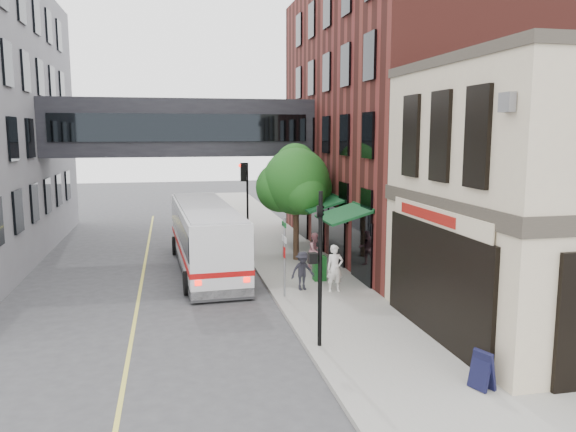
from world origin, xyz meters
name	(u,v)px	position (x,y,z in m)	size (l,w,h in m)	color
ground	(325,381)	(0.00, 0.00, 0.00)	(120.00, 120.00, 0.00)	#38383A
sidewalk_main	(288,257)	(2.00, 14.00, 0.07)	(4.00, 60.00, 0.15)	gray
brick_building	(431,119)	(9.98, 15.00, 6.99)	(13.76, 18.00, 14.00)	#58221B
skyway_bridge	(181,128)	(-3.00, 18.00, 6.50)	(14.00, 3.18, 3.00)	black
traffic_signal_near	(319,250)	(0.37, 2.00, 2.98)	(0.44, 0.22, 4.60)	black
traffic_signal_far	(245,187)	(0.26, 17.00, 3.34)	(0.53, 0.28, 4.50)	black
street_sign_pole	(284,250)	(0.39, 7.00, 1.93)	(0.08, 0.75, 3.00)	gray
street_tree	(295,182)	(2.19, 13.22, 3.91)	(3.80, 3.20, 5.60)	#382619
lane_marking	(141,287)	(-5.00, 10.00, 0.01)	(0.12, 40.00, 0.01)	#D8CC4C
bus	(205,234)	(-2.17, 12.49, 1.64)	(3.05, 10.99, 2.93)	silver
pedestrian_a	(335,268)	(2.45, 7.29, 1.07)	(0.67, 0.44, 1.83)	white
pedestrian_b	(315,250)	(2.68, 11.11, 0.96)	(0.79, 0.61, 1.62)	#CE8592
pedestrian_c	(303,271)	(1.27, 7.74, 0.91)	(0.99, 0.57, 1.53)	black
newspaper_box	(319,268)	(2.30, 9.00, 0.66)	(0.51, 0.45, 1.02)	#124E1A
sandwich_board	(482,370)	(3.50, -1.50, 0.63)	(0.34, 0.53, 0.95)	black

